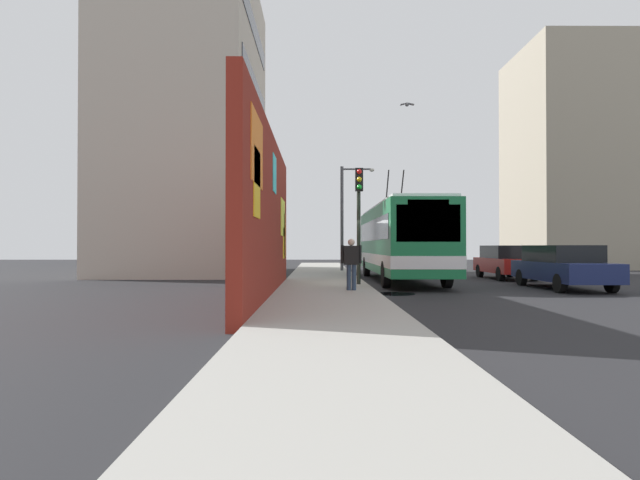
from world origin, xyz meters
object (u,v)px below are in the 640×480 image
object	(u,v)px
traffic_light	(359,206)
pedestrian_at_curb	(351,260)
city_bus	(400,239)
parked_car_red	(505,261)
street_lamp	(346,210)
parked_car_navy	(562,266)

from	to	relation	value
traffic_light	pedestrian_at_curb	bearing A→B (deg)	170.00
city_bus	parked_car_red	world-z (taller)	city_bus
city_bus	pedestrian_at_curb	xyz separation A→B (m)	(-6.54, 2.59, -0.74)
parked_car_red	street_lamp	world-z (taller)	street_lamp
city_bus	parked_car_navy	world-z (taller)	city_bus
parked_car_red	traffic_light	world-z (taller)	traffic_light
parked_car_navy	parked_car_red	xyz separation A→B (m)	(5.75, 0.00, -0.00)
city_bus	parked_car_red	bearing A→B (deg)	-73.98
parked_car_red	pedestrian_at_curb	distance (m)	11.20
parked_car_red	pedestrian_at_curb	size ratio (longest dim) A/B	2.73
parked_car_navy	street_lamp	world-z (taller)	street_lamp
street_lamp	parked_car_red	bearing A→B (deg)	-126.95
parked_car_navy	pedestrian_at_curb	bearing A→B (deg)	106.33
parked_car_red	traffic_light	bearing A→B (deg)	126.86
pedestrian_at_curb	street_lamp	distance (m)	13.70
city_bus	street_lamp	xyz separation A→B (m)	(6.91, 2.01, 1.80)
traffic_light	street_lamp	size ratio (longest dim) A/B	0.71
pedestrian_at_curb	street_lamp	bearing A→B (deg)	-2.51
traffic_light	parked_car_red	bearing A→B (deg)	-53.14
parked_car_navy	pedestrian_at_curb	size ratio (longest dim) A/B	3.03
parked_car_red	traffic_light	size ratio (longest dim) A/B	1.04
city_bus	pedestrian_at_curb	distance (m)	7.07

